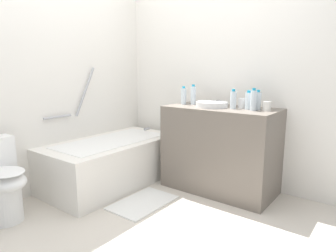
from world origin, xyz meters
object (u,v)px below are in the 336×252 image
Objects in this scene: bathtub at (112,160)px; water_bottle_1 at (257,101)px; water_bottle_0 at (193,95)px; drinking_glass_0 at (267,106)px; water_bottle_2 at (249,101)px; water_bottle_4 at (253,100)px; drinking_glass_1 at (242,103)px; sink_faucet at (220,103)px; water_bottle_5 at (233,100)px; sink_basin at (212,104)px; bath_mat at (143,203)px; water_bottle_3 at (184,96)px; toilet at (1,181)px.

water_bottle_1 is at bearing -66.89° from bathtub.
water_bottle_0 is 0.73m from water_bottle_1.
drinking_glass_0 is (0.59, -1.50, 0.66)m from bathtub.
water_bottle_2 is 0.87× the size of water_bottle_4.
water_bottle_0 is 2.17× the size of drinking_glass_1.
water_bottle_2 reaches higher than drinking_glass_0.
drinking_glass_0 reaches higher than sink_faucet.
drinking_glass_0 is (0.06, -0.31, -0.05)m from water_bottle_5.
water_bottle_4 is at bearing -89.55° from sink_basin.
bathtub is 7.21× the size of water_bottle_4.
bathtub is 6.94× the size of water_bottle_0.
sink_basin is 0.24m from water_bottle_5.
water_bottle_5 is at bearing -37.68° from bath_mat.
water_bottle_1 is 0.99× the size of water_bottle_5.
water_bottle_1 is 2.19× the size of drinking_glass_0.
water_bottle_1 is 0.82m from water_bottle_3.
drinking_glass_1 is at bearing -108.48° from sink_faucet.
water_bottle_4 reaches higher than water_bottle_2.
water_bottle_4 is at bearing -112.99° from sink_faucet.
water_bottle_0 is 0.11m from water_bottle_3.
bathtub is 1.15m from toilet.
bath_mat is at bearing -107.29° from bathtub.
bathtub is 0.71m from bath_mat.
water_bottle_2 is (0.58, -1.33, 0.70)m from bathtub.
drinking_glass_0 is at bearing -97.08° from water_bottle_1.
water_bottle_1 is at bearing -44.13° from bath_mat.
water_bottle_5 is (-0.07, 0.22, 0.00)m from water_bottle_1.
bathtub reaches higher than water_bottle_1.
drinking_glass_0 is at bearing -86.81° from water_bottle_2.
water_bottle_2 is at bearing -66.47° from bathtub.
water_bottle_0 is (1.75, -0.77, 0.64)m from toilet.
toilet is 3.58× the size of water_bottle_3.
water_bottle_4 reaches higher than water_bottle_5.
water_bottle_3 reaches higher than water_bottle_5.
water_bottle_5 is at bearing -88.47° from sink_basin.
bath_mat is (-0.20, -0.63, -0.26)m from bathtub.
water_bottle_0 reaches higher than sink_faucet.
sink_basin is at bearing 108.01° from drinking_glass_1.
water_bottle_5 is at bearing 111.16° from water_bottle_2.
water_bottle_4 is at bearing -128.65° from water_bottle_2.
water_bottle_4 is 2.09× the size of drinking_glass_1.
drinking_glass_0 is (0.01, -0.18, -0.04)m from water_bottle_2.
water_bottle_0 is at bearing -59.11° from water_bottle_3.
water_bottle_1 is 0.08m from water_bottle_4.
bathtub is at bearing 116.19° from drinking_glass_1.
sink_faucet is 0.70× the size of water_bottle_0.
drinking_glass_1 is (-0.10, -0.29, 0.02)m from sink_faucet.
toilet is 2.02m from water_bottle_0.
toilet is at bearing 156.31° from water_bottle_0.
bath_mat is at bearing 142.90° from drinking_glass_1.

